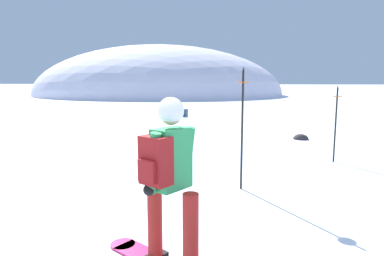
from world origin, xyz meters
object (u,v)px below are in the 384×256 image
at_px(rock_small, 301,139).
at_px(piste_marker_near, 336,118).
at_px(snowboarder_main, 169,181).
at_px(piste_marker_far, 242,121).
at_px(rock_mid, 180,145).

bearing_deg(rock_small, piste_marker_near, -86.83).
height_order(snowboarder_main, piste_marker_near, piste_marker_near).
bearing_deg(piste_marker_far, rock_mid, 113.57).
height_order(piste_marker_near, rock_small, piste_marker_near).
height_order(snowboarder_main, rock_small, snowboarder_main).
bearing_deg(piste_marker_near, piste_marker_far, -134.08).
bearing_deg(snowboarder_main, rock_mid, 98.20).
distance_m(snowboarder_main, rock_small, 8.41).
relative_size(piste_marker_near, piste_marker_far, 0.85).
bearing_deg(piste_marker_near, rock_mid, 157.08).
relative_size(piste_marker_far, rock_mid, 4.96).
distance_m(snowboarder_main, piste_marker_far, 2.79).
bearing_deg(piste_marker_far, snowboarder_main, -105.47).
xyz_separation_m(piste_marker_near, rock_mid, (-3.84, 1.62, -1.01)).
bearing_deg(piste_marker_far, rock_small, 69.15).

